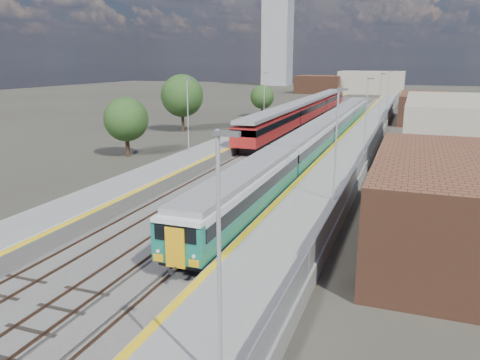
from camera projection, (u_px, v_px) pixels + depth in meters
The scene contains 12 objects.
ground at pixel (317, 143), 59.71m from camera, with size 320.00×320.00×0.00m, color #47443A.
ballast_bed at pixel (304, 139), 62.73m from camera, with size 10.50×155.00×0.06m, color #565451.
tracks at pixel (311, 137), 64.04m from camera, with size 8.96×160.00×0.17m.
platform_right at pixel (361, 138), 60.08m from camera, with size 4.70×155.00×8.52m.
platform_left at pixel (256, 133), 64.88m from camera, with size 4.30×155.00×8.52m.
buildings at pixel (316, 59), 143.70m from camera, with size 72.00×185.50×40.00m.
green_train at pixel (323, 132), 55.03m from camera, with size 2.65×74.01×2.92m.
red_train at pixel (306, 110), 77.74m from camera, with size 3.07×62.19×3.88m.
tree_a at pixel (126, 119), 50.37m from camera, with size 4.77×4.77×6.47m.
tree_b at pixel (182, 96), 68.07m from camera, with size 6.15×6.15×8.34m.
tree_c at pixel (262, 97), 86.37m from camera, with size 4.37×4.37×5.92m.
tree_d at pixel (470, 106), 71.62m from camera, with size 4.17×4.17×5.65m.
Camera 1 is at (11.17, -8.79, 10.18)m, focal length 35.00 mm.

